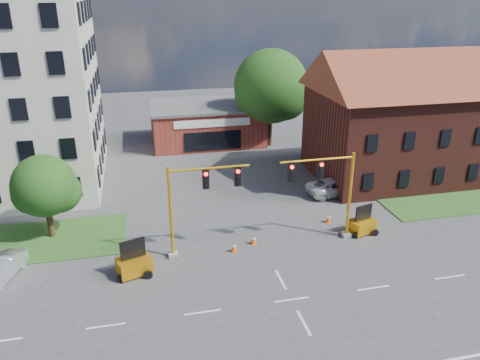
{
  "coord_description": "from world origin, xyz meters",
  "views": [
    {
      "loc": [
        -7.55,
        -20.4,
        16.0
      ],
      "look_at": [
        -0.68,
        10.0,
        3.28
      ],
      "focal_mm": 35.0,
      "sensor_mm": 36.0,
      "label": 1
    }
  ],
  "objects_px": {
    "signal_mast_west": "(197,199)",
    "pickup_white": "(335,187)",
    "trailer_east": "(362,225)",
    "trailer_west": "(134,264)",
    "signal_mast_east": "(328,187)"
  },
  "relations": [
    {
      "from": "pickup_white",
      "to": "trailer_east",
      "type": "bearing_deg",
      "value": 166.84
    },
    {
      "from": "signal_mast_west",
      "to": "signal_mast_east",
      "type": "relative_size",
      "value": 1.0
    },
    {
      "from": "signal_mast_east",
      "to": "pickup_white",
      "type": "relative_size",
      "value": 1.28
    },
    {
      "from": "signal_mast_west",
      "to": "pickup_white",
      "type": "bearing_deg",
      "value": 29.27
    },
    {
      "from": "signal_mast_west",
      "to": "signal_mast_east",
      "type": "distance_m",
      "value": 8.71
    },
    {
      "from": "signal_mast_west",
      "to": "trailer_west",
      "type": "height_order",
      "value": "signal_mast_west"
    },
    {
      "from": "signal_mast_west",
      "to": "signal_mast_east",
      "type": "height_order",
      "value": "same"
    },
    {
      "from": "signal_mast_east",
      "to": "signal_mast_west",
      "type": "bearing_deg",
      "value": 180.0
    },
    {
      "from": "signal_mast_west",
      "to": "pickup_white",
      "type": "height_order",
      "value": "signal_mast_west"
    },
    {
      "from": "signal_mast_east",
      "to": "trailer_west",
      "type": "distance_m",
      "value": 13.29
    },
    {
      "from": "signal_mast_east",
      "to": "trailer_east",
      "type": "height_order",
      "value": "signal_mast_east"
    },
    {
      "from": "signal_mast_west",
      "to": "pickup_white",
      "type": "distance_m",
      "value": 14.73
    },
    {
      "from": "signal_mast_east",
      "to": "trailer_west",
      "type": "relative_size",
      "value": 2.71
    },
    {
      "from": "signal_mast_west",
      "to": "trailer_east",
      "type": "xyz_separation_m",
      "value": [
        11.69,
        0.29,
        -3.28
      ]
    },
    {
      "from": "signal_mast_west",
      "to": "trailer_east",
      "type": "relative_size",
      "value": 3.01
    }
  ]
}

